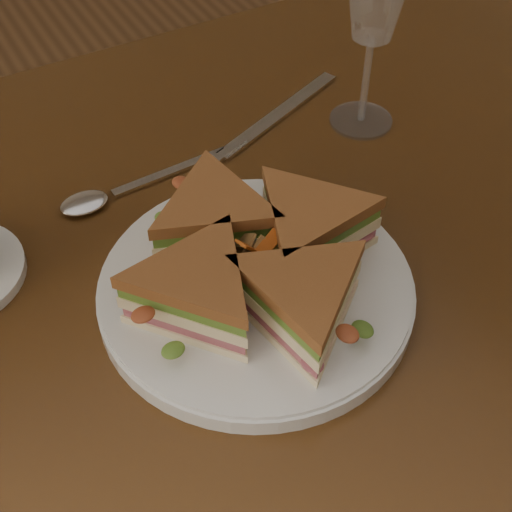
# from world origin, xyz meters

# --- Properties ---
(table) EXTENTS (1.20, 0.80, 0.75)m
(table) POSITION_xyz_m (0.00, 0.00, 0.65)
(table) COLOR #321C0B
(table) RESTS_ON ground
(plate) EXTENTS (0.27, 0.27, 0.02)m
(plate) POSITION_xyz_m (-0.02, -0.05, 0.76)
(plate) COLOR silver
(plate) RESTS_ON table
(sandwich_wedges) EXTENTS (0.26, 0.26, 0.06)m
(sandwich_wedges) POSITION_xyz_m (-0.02, -0.05, 0.80)
(sandwich_wedges) COLOR #FEEBBB
(sandwich_wedges) RESTS_ON plate
(crisps_mound) EXTENTS (0.09, 0.09, 0.05)m
(crisps_mound) POSITION_xyz_m (-0.02, -0.05, 0.79)
(crisps_mound) COLOR #BF5418
(crisps_mound) RESTS_ON plate
(spoon) EXTENTS (0.18, 0.03, 0.01)m
(spoon) POSITION_xyz_m (-0.09, 0.13, 0.75)
(spoon) COLOR silver
(spoon) RESTS_ON table
(knife) EXTENTS (0.20, 0.09, 0.00)m
(knife) POSITION_xyz_m (0.12, 0.16, 0.75)
(knife) COLOR silver
(knife) RESTS_ON table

